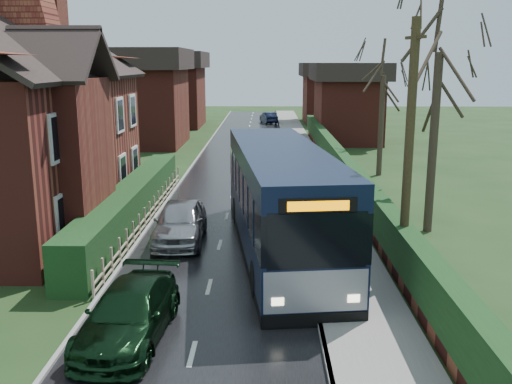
{
  "coord_description": "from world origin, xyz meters",
  "views": [
    {
      "loc": [
        1.66,
        -17.86,
        6.53
      ],
      "look_at": [
        1.32,
        2.91,
        1.8
      ],
      "focal_mm": 40.0,
      "sensor_mm": 36.0,
      "label": 1
    }
  ],
  "objects_px": {
    "bus_stop_sign": "(336,206)",
    "telegraph_pole": "(409,155)",
    "brick_house": "(5,118)",
    "car_silver": "(180,222)",
    "car_green": "(129,314)",
    "bus": "(281,202)"
  },
  "relations": [
    {
      "from": "brick_house",
      "to": "bus_stop_sign",
      "type": "height_order",
      "value": "brick_house"
    },
    {
      "from": "car_silver",
      "to": "car_green",
      "type": "distance_m",
      "value": 7.71
    },
    {
      "from": "bus_stop_sign",
      "to": "car_green",
      "type": "bearing_deg",
      "value": -146.92
    },
    {
      "from": "car_green",
      "to": "bus_stop_sign",
      "type": "relative_size",
      "value": 1.53
    },
    {
      "from": "brick_house",
      "to": "telegraph_pole",
      "type": "bearing_deg",
      "value": -23.39
    },
    {
      "from": "bus_stop_sign",
      "to": "telegraph_pole",
      "type": "xyz_separation_m",
      "value": [
        1.8,
        -1.94,
        2.02
      ]
    },
    {
      "from": "telegraph_pole",
      "to": "car_silver",
      "type": "bearing_deg",
      "value": 134.9
    },
    {
      "from": "brick_house",
      "to": "car_green",
      "type": "distance_m",
      "value": 12.85
    },
    {
      "from": "brick_house",
      "to": "car_silver",
      "type": "distance_m",
      "value": 8.41
    },
    {
      "from": "brick_house",
      "to": "car_silver",
      "type": "xyz_separation_m",
      "value": [
        7.23,
        -2.3,
        -3.61
      ]
    },
    {
      "from": "brick_house",
      "to": "bus_stop_sign",
      "type": "bearing_deg",
      "value": -18.85
    },
    {
      "from": "bus",
      "to": "bus_stop_sign",
      "type": "height_order",
      "value": "bus"
    },
    {
      "from": "brick_house",
      "to": "car_silver",
      "type": "bearing_deg",
      "value": -17.65
    },
    {
      "from": "brick_house",
      "to": "car_green",
      "type": "xyz_separation_m",
      "value": [
        7.13,
        -10.01,
        -3.73
      ]
    },
    {
      "from": "car_green",
      "to": "car_silver",
      "type": "bearing_deg",
      "value": 93.28
    },
    {
      "from": "brick_house",
      "to": "telegraph_pole",
      "type": "xyz_separation_m",
      "value": [
        14.53,
        -6.29,
        -0.45
      ]
    },
    {
      "from": "brick_house",
      "to": "car_green",
      "type": "height_order",
      "value": "brick_house"
    },
    {
      "from": "bus",
      "to": "telegraph_pole",
      "type": "relative_size",
      "value": 1.59
    },
    {
      "from": "bus_stop_sign",
      "to": "telegraph_pole",
      "type": "bearing_deg",
      "value": -59.36
    },
    {
      "from": "bus_stop_sign",
      "to": "telegraph_pole",
      "type": "height_order",
      "value": "telegraph_pole"
    },
    {
      "from": "brick_house",
      "to": "car_green",
      "type": "bearing_deg",
      "value": -54.53
    },
    {
      "from": "car_silver",
      "to": "car_green",
      "type": "xyz_separation_m",
      "value": [
        -0.1,
        -7.71,
        -0.12
      ]
    }
  ]
}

